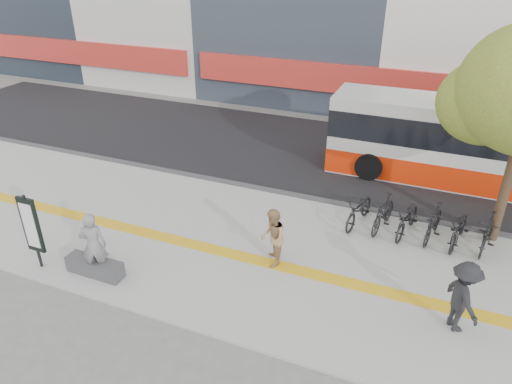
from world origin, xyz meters
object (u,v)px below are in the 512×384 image
at_px(pedestrian_dark, 463,297).
at_px(bus, 486,149).
at_px(pedestrian_tan, 273,238).
at_px(bench, 95,267).
at_px(signboard, 31,226).
at_px(seated_woman, 93,245).

bearing_deg(pedestrian_dark, bus, -34.95).
bearing_deg(pedestrian_dark, pedestrian_tan, 50.65).
bearing_deg(bench, signboard, -169.19).
distance_m(bench, seated_woman, 0.71).
relative_size(bus, pedestrian_dark, 6.18).
relative_size(signboard, pedestrian_dark, 1.24).
relative_size(seated_woman, pedestrian_tan, 1.12).
relative_size(pedestrian_tan, pedestrian_dark, 0.94).
relative_size(bench, bus, 0.15).
relative_size(signboard, bus, 0.20).
xyz_separation_m(bench, signboard, (-1.60, -0.31, 1.06)).
relative_size(signboard, seated_woman, 1.19).
distance_m(seated_woman, pedestrian_dark, 8.98).
relative_size(bench, pedestrian_dark, 0.90).
bearing_deg(bench, seated_woman, 19.11).
distance_m(signboard, pedestrian_dark, 10.69).
bearing_deg(pedestrian_tan, seated_woman, -83.55).
bearing_deg(signboard, pedestrian_dark, 10.10).
bearing_deg(seated_woman, bus, -161.73).
bearing_deg(signboard, pedestrian_tan, 23.78).
distance_m(signboard, seated_woman, 1.74).
height_order(seated_woman, pedestrian_tan, seated_woman).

